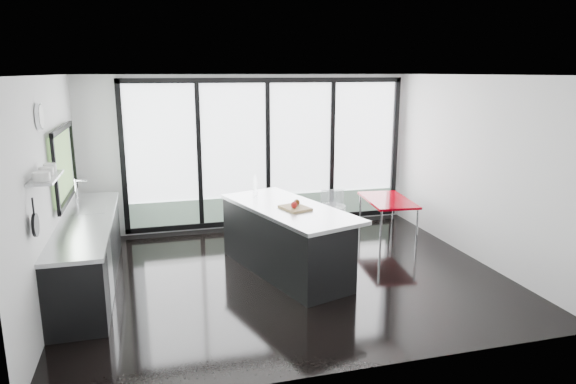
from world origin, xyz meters
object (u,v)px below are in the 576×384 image
object	(u,v)px
red_table	(387,218)
bar_stool_far	(333,229)
bar_stool_near	(329,245)
island	(284,239)

from	to	relation	value
red_table	bar_stool_far	bearing A→B (deg)	-158.05
bar_stool_far	bar_stool_near	bearing A→B (deg)	-97.89
island	red_table	xyz separation A→B (m)	(2.17, 1.12, -0.15)
bar_stool_near	bar_stool_far	size ratio (longest dim) A/B	0.97
bar_stool_far	island	bearing A→B (deg)	-131.04
bar_stool_near	island	bearing A→B (deg)	165.97
bar_stool_far	red_table	xyz separation A→B (m)	(1.19, 0.48, -0.04)
red_table	island	bearing A→B (deg)	-152.66
bar_stool_near	red_table	size ratio (longest dim) A/B	0.59
island	red_table	bearing A→B (deg)	27.34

